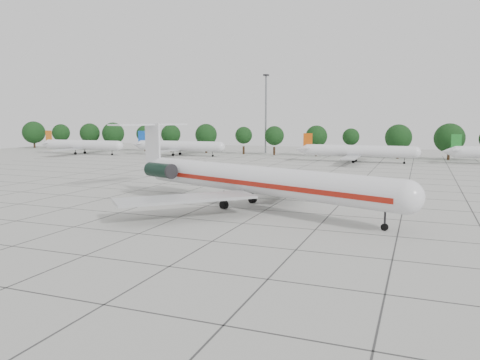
{
  "coord_description": "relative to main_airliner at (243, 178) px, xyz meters",
  "views": [
    {
      "loc": [
        17.72,
        -54.56,
        11.37
      ],
      "look_at": [
        -3.76,
        0.91,
        3.5
      ],
      "focal_mm": 35.0,
      "sensor_mm": 36.0,
      "label": 1
    }
  ],
  "objects": [
    {
      "name": "apron_joints",
      "position": [
        3.52,
        13.81,
        -3.74
      ],
      "size": [
        170.0,
        170.0,
        0.02
      ],
      "primitive_type": "cube",
      "color": "#383838",
      "rests_on": "ground"
    },
    {
      "name": "bg_airliner_a",
      "position": [
        -79.28,
        64.64,
        -0.84
      ],
      "size": [
        28.24,
        27.2,
        7.4
      ],
      "color": "silver",
      "rests_on": "ground"
    },
    {
      "name": "bg_airliner_c",
      "position": [
        6.14,
        67.79,
        -0.84
      ],
      "size": [
        28.24,
        27.2,
        7.4
      ],
      "color": "silver",
      "rests_on": "ground"
    },
    {
      "name": "main_airliner",
      "position": [
        0.0,
        0.0,
        0.0
      ],
      "size": [
        43.83,
        33.19,
        10.61
      ],
      "rotation": [
        0.0,
        0.0,
        -0.37
      ],
      "color": "silver",
      "rests_on": "ground"
    },
    {
      "name": "floodlight_mast",
      "position": [
        -26.48,
        90.81,
        10.53
      ],
      "size": [
        1.6,
        1.6,
        25.45
      ],
      "color": "slate",
      "rests_on": "ground"
    },
    {
      "name": "ground",
      "position": [
        3.52,
        -1.19,
        -3.75
      ],
      "size": [
        260.0,
        260.0,
        0.0
      ],
      "primitive_type": "plane",
      "color": "#B1B1AA",
      "rests_on": "ground"
    },
    {
      "name": "tree_line",
      "position": [
        -8.16,
        83.81,
        2.23
      ],
      "size": [
        249.86,
        8.44,
        10.22
      ],
      "color": "#332114",
      "rests_on": "ground"
    },
    {
      "name": "bg_airliner_b",
      "position": [
        -48.03,
        71.13,
        -0.84
      ],
      "size": [
        28.24,
        27.2,
        7.4
      ],
      "color": "silver",
      "rests_on": "ground"
    }
  ]
}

